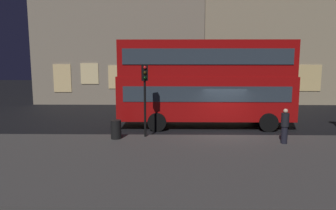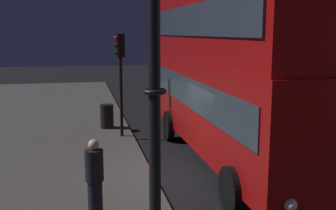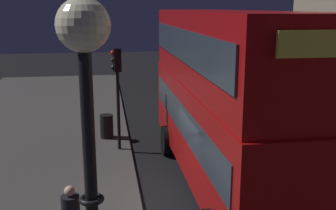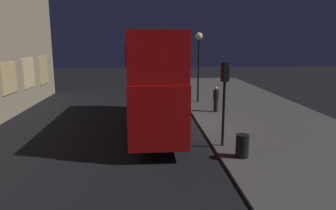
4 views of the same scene
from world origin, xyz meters
TOP-DOWN VIEW (x-y plane):
  - ground_plane at (0.00, 0.00)m, footprint 80.00×80.00m
  - sidewalk_slab at (0.00, -5.16)m, footprint 44.00×8.61m
  - building_with_clock at (-7.97, 14.43)m, footprint 15.40×7.68m
  - building_plain_facade at (5.65, 14.61)m, footprint 12.67×7.75m
  - double_decker_bus at (-1.02, 1.71)m, footprint 10.72×2.84m
  - traffic_light_near_kerb at (-4.45, -1.30)m, footprint 0.36×0.39m
  - pedestrian at (2.49, -2.52)m, footprint 0.38×0.38m
  - litter_bin at (-5.93, -1.74)m, footprint 0.54×0.54m

SIDE VIEW (x-z plane):
  - ground_plane at x=0.00m, z-range 0.00..0.00m
  - sidewalk_slab at x=0.00m, z-range 0.00..0.12m
  - litter_bin at x=-5.93m, z-range 0.12..1.09m
  - pedestrian at x=2.49m, z-range 0.14..1.87m
  - traffic_light_near_kerb at x=-4.45m, z-range 0.96..4.79m
  - double_decker_bus at x=-1.02m, z-range 0.33..5.63m
  - building_plain_facade at x=5.65m, z-range 0.00..14.20m
  - building_with_clock at x=-7.97m, z-range 0.00..16.36m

